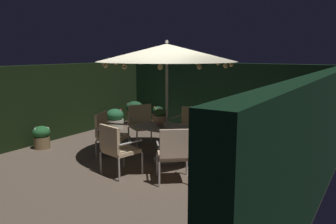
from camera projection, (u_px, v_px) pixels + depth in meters
ground_plane at (149, 161)px, 7.28m from camera, size 6.87×7.92×0.02m
hedge_backdrop_rear at (222, 96)px, 10.28m from camera, size 6.87×0.30×1.98m
hedge_backdrop_left at (46, 103)px, 8.84m from camera, size 0.30×7.92×1.98m
hedge_backdrop_right at (318, 136)px, 5.38m from camera, size 0.30×7.92×1.98m
patio_dining_table at (167, 134)px, 7.26m from camera, size 1.50×0.98×0.73m
patio_umbrella at (167, 53)px, 6.96m from camera, size 2.89×2.89×2.54m
centerpiece_planter at (160, 116)px, 7.26m from camera, size 0.29×0.29×0.40m
patio_chair_north at (143, 122)px, 8.42m from camera, size 0.84×0.86×1.00m
patio_chair_northeast at (109, 132)px, 7.55m from camera, size 0.77×0.78×0.97m
patio_chair_east at (117, 146)px, 6.34m from camera, size 0.71×0.69×0.98m
patio_chair_southeast at (174, 151)px, 5.96m from camera, size 0.81×0.80×1.01m
patio_chair_south at (223, 145)px, 6.53m from camera, size 0.59×0.65×0.91m
patio_chair_southwest at (226, 132)px, 7.52m from camera, size 0.84×0.83×1.01m
patio_chair_west at (190, 123)px, 8.43m from camera, size 0.71×0.69×0.94m
potted_plant_right_near at (42, 136)px, 8.18m from camera, size 0.42×0.42×0.55m
potted_plant_left_near at (266, 190)px, 4.96m from camera, size 0.52×0.52×0.59m
potted_plant_back_center at (203, 118)px, 10.24m from camera, size 0.40×0.40×0.64m
potted_plant_back_right at (115, 119)px, 10.34m from camera, size 0.53×0.53×0.60m
potted_plant_right_far at (232, 122)px, 9.57m from camera, size 0.46×0.46×0.67m
potted_plant_back_left at (135, 112)px, 10.96m from camera, size 0.56×0.55×0.74m
potted_plant_front_corner at (301, 146)px, 7.35m from camera, size 0.40×0.40×0.54m
potted_plant_left_far at (158, 114)px, 11.26m from camera, size 0.37×0.37×0.52m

